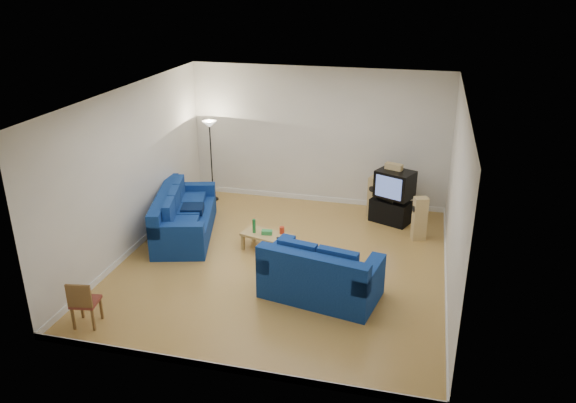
% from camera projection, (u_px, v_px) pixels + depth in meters
% --- Properties ---
extents(room, '(6.01, 6.51, 3.21)m').
position_uv_depth(room, '(283.00, 187.00, 10.08)').
color(room, olive).
rests_on(room, ground).
extents(sofa_three_seat, '(1.67, 2.63, 0.94)m').
position_uv_depth(sofa_three_seat, '(182.00, 219.00, 11.69)').
color(sofa_three_seat, navy).
rests_on(sofa_three_seat, ground).
extents(sofa_loveseat, '(2.09, 1.42, 0.96)m').
position_uv_depth(sofa_loveseat, '(320.00, 278.00, 9.40)').
color(sofa_loveseat, navy).
rests_on(sofa_loveseat, ground).
extents(coffee_table, '(1.07, 0.73, 0.35)m').
position_uv_depth(coffee_table, '(267.00, 236.00, 11.03)').
color(coffee_table, tan).
rests_on(coffee_table, ground).
extents(bottle, '(0.09, 0.09, 0.28)m').
position_uv_depth(bottle, '(254.00, 226.00, 11.02)').
color(bottle, '#197233').
rests_on(bottle, coffee_table).
extents(tissue_box, '(0.22, 0.14, 0.08)m').
position_uv_depth(tissue_box, '(267.00, 232.00, 10.99)').
color(tissue_box, green).
rests_on(tissue_box, coffee_table).
extents(red_canister, '(0.10, 0.10, 0.14)m').
position_uv_depth(red_canister, '(282.00, 230.00, 11.02)').
color(red_canister, red).
rests_on(red_canister, coffee_table).
extents(remote, '(0.15, 0.12, 0.02)m').
position_uv_depth(remote, '(280.00, 239.00, 10.80)').
color(remote, black).
rests_on(remote, coffee_table).
extents(tv_stand, '(0.95, 0.75, 0.51)m').
position_uv_depth(tv_stand, '(390.00, 211.00, 12.33)').
color(tv_stand, black).
rests_on(tv_stand, ground).
extents(av_receiver, '(0.59, 0.57, 0.11)m').
position_uv_depth(av_receiver, '(390.00, 197.00, 12.26)').
color(av_receiver, black).
rests_on(av_receiver, tv_stand).
extents(television, '(0.92, 0.81, 0.58)m').
position_uv_depth(television, '(395.00, 184.00, 12.03)').
color(television, black).
rests_on(television, av_receiver).
extents(centre_speaker, '(0.40, 0.27, 0.13)m').
position_uv_depth(centre_speaker, '(394.00, 167.00, 11.99)').
color(centre_speaker, tan).
rests_on(centre_speaker, television).
extents(speaker_left, '(0.29, 0.33, 0.92)m').
position_uv_depth(speaker_left, '(374.00, 196.00, 12.59)').
color(speaker_left, tan).
rests_on(speaker_left, ground).
extents(speaker_right, '(0.33, 0.29, 0.92)m').
position_uv_depth(speaker_right, '(420.00, 219.00, 11.44)').
color(speaker_right, tan).
rests_on(speaker_right, ground).
extents(floor_lamp, '(0.33, 0.33, 1.95)m').
position_uv_depth(floor_lamp, '(210.00, 135.00, 13.03)').
color(floor_lamp, black).
rests_on(floor_lamp, ground).
extents(dining_chair, '(0.44, 0.44, 0.80)m').
position_uv_depth(dining_chair, '(84.00, 301.00, 8.58)').
color(dining_chair, brown).
rests_on(dining_chair, ground).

